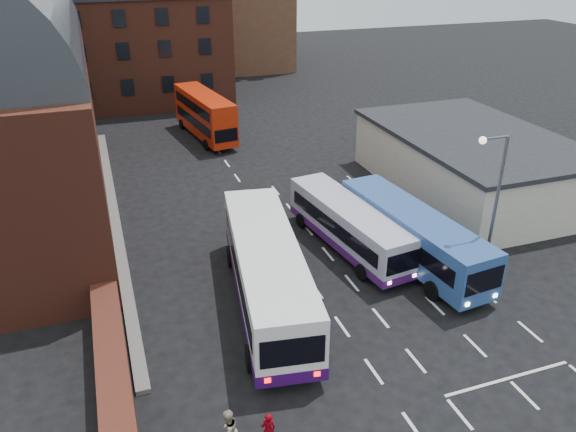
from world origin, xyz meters
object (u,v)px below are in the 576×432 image
object	(u,v)px
bus_white_outbound	(267,269)
street_lamp	(492,197)
bus_blue	(412,233)
bus_white_inbound	(349,223)
pedestrian_red	(268,430)
bus_red_double	(205,115)
pedestrian_beige	(228,431)

from	to	relation	value
bus_white_outbound	street_lamp	xyz separation A→B (m)	(11.04, -1.73, 2.84)
bus_white_outbound	bus_blue	world-z (taller)	bus_white_outbound
bus_white_inbound	pedestrian_red	world-z (taller)	bus_white_inbound
bus_white_inbound	bus_red_double	size ratio (longest dim) A/B	1.01
bus_blue	bus_red_double	size ratio (longest dim) A/B	1.10
bus_blue	bus_red_double	xyz separation A→B (m)	(-6.20, 25.27, 0.35)
bus_red_double	street_lamp	xyz separation A→B (m)	(8.52, -28.32, 2.75)
bus_blue	pedestrian_beige	distance (m)	15.71
bus_white_outbound	pedestrian_beige	distance (m)	8.95
bus_white_inbound	bus_red_double	world-z (taller)	bus_red_double
bus_white_outbound	bus_red_double	world-z (taller)	bus_red_double
bus_white_outbound	pedestrian_beige	size ratio (longest dim) A/B	7.38
bus_white_outbound	bus_blue	bearing A→B (deg)	17.23
bus_white_inbound	street_lamp	bearing A→B (deg)	124.52
bus_white_inbound	bus_blue	size ratio (longest dim) A/B	0.92
bus_white_inbound	pedestrian_beige	size ratio (longest dim) A/B	5.88
bus_red_double	bus_blue	bearing A→B (deg)	95.51
bus_white_outbound	pedestrian_red	size ratio (longest dim) A/B	8.88
bus_red_double	pedestrian_red	distance (m)	35.20
street_lamp	pedestrian_beige	size ratio (longest dim) A/B	4.61
pedestrian_red	pedestrian_beige	distance (m)	1.41
bus_red_double	bus_white_outbound	bearing A→B (deg)	76.31
bus_white_inbound	street_lamp	world-z (taller)	street_lamp
bus_white_inbound	bus_red_double	distance (m)	23.09
pedestrian_beige	bus_white_inbound	bearing A→B (deg)	-161.46
bus_red_double	pedestrian_beige	world-z (taller)	bus_red_double
bus_white_outbound	pedestrian_red	bearing A→B (deg)	-98.63
pedestrian_red	pedestrian_beige	xyz separation A→B (m)	(-1.38, 0.26, 0.15)
bus_white_outbound	bus_white_inbound	distance (m)	7.15
bus_blue	street_lamp	size ratio (longest dim) A/B	1.39
bus_blue	pedestrian_red	distance (m)	14.80
bus_red_double	pedestrian_beige	size ratio (longest dim) A/B	5.84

